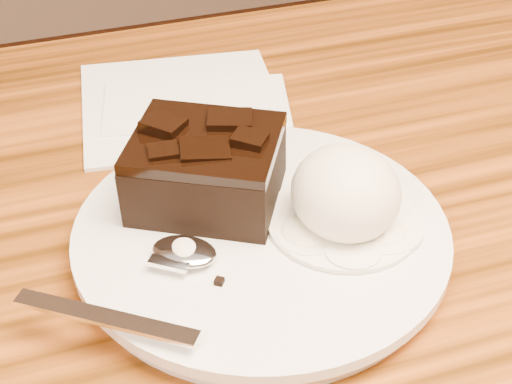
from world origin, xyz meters
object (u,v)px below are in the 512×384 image
object	(u,v)px
ice_cream_scoop	(346,193)
spoon	(184,254)
plate	(261,239)
brownie	(206,173)
napkin	(181,102)

from	to	relation	value
ice_cream_scoop	spoon	xyz separation A→B (m)	(-0.10, -0.00, -0.02)
ice_cream_scoop	spoon	distance (m)	0.10
plate	brownie	size ratio (longest dim) A/B	2.61
brownie	ice_cream_scoop	xyz separation A→B (m)	(0.07, -0.05, 0.00)
brownie	plate	bearing A→B (deg)	-58.77
ice_cream_scoop	brownie	bearing A→B (deg)	145.08
plate	brownie	distance (m)	0.05
ice_cream_scoop	napkin	world-z (taller)	ice_cream_scoop
brownie	ice_cream_scoop	world-z (taller)	ice_cream_scoop
plate	ice_cream_scoop	distance (m)	0.06
plate	brownie	world-z (taller)	brownie
spoon	napkin	world-z (taller)	spoon
ice_cream_scoop	spoon	world-z (taller)	ice_cream_scoop
plate	napkin	world-z (taller)	plate
brownie	napkin	world-z (taller)	brownie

